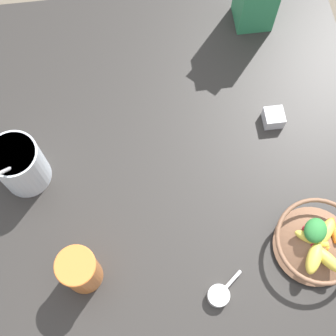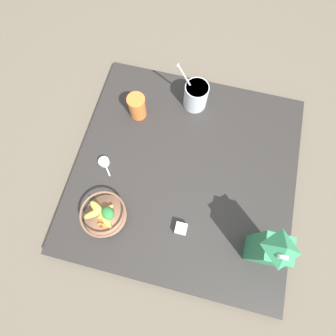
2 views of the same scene
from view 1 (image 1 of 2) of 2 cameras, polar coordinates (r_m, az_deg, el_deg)
name	(u,v)px [view 1 (image 1 of 2)]	position (r m, az deg, el deg)	size (l,w,h in m)	color
ground_plane	(172,154)	(1.19, 0.50, 1.67)	(6.00, 6.00, 0.00)	#665B4C
countertop	(172,151)	(1.17, 0.51, 2.11)	(0.99, 0.99, 0.04)	#2D2B28
fruit_bowl	(317,243)	(1.08, 17.73, -8.67)	(0.19, 0.19, 0.08)	brown
yogurt_tub	(19,164)	(1.10, -17.66, 0.47)	(0.16, 0.11, 0.24)	silver
drinking_cup	(80,271)	(1.01, -10.68, -12.18)	(0.08, 0.08, 0.13)	orange
spice_jar	(273,118)	(1.20, 12.71, 5.97)	(0.05, 0.05, 0.04)	silver
measuring_scoop	(219,295)	(1.05, 6.26, -15.13)	(0.07, 0.08, 0.02)	white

